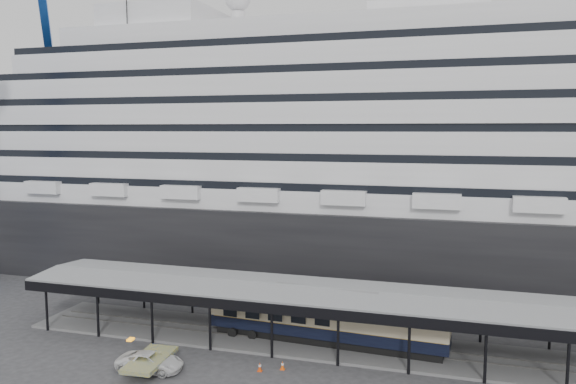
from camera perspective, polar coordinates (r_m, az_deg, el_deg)
ground at (r=48.85m, az=1.38°, el=-17.22°), size 200.00×200.00×0.00m
cruise_ship at (r=76.12m, az=7.81°, el=5.41°), size 130.00×30.00×43.90m
platform_canopy at (r=52.51m, az=2.85°, el=-12.75°), size 56.00×9.18×5.30m
port_truck at (r=48.93m, az=-13.82°, el=-16.41°), size 5.61×2.92×1.51m
pullman_carriage at (r=52.23m, az=3.85°, el=-12.56°), size 22.04×4.22×21.50m
traffic_cone_left at (r=48.01m, az=-0.57°, el=-17.18°), size 0.41×0.41×0.74m
traffic_cone_mid at (r=47.76m, az=-2.89°, el=-17.31°), size 0.41×0.41×0.75m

